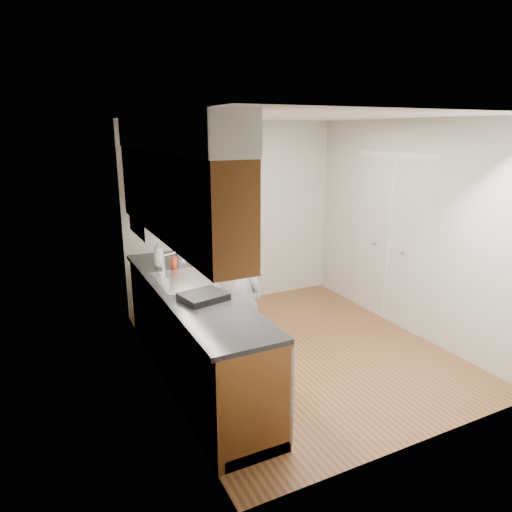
{
  "coord_description": "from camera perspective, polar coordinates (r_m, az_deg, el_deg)",
  "views": [
    {
      "loc": [
        -2.45,
        -3.93,
        2.37
      ],
      "look_at": [
        -0.39,
        0.25,
        1.08
      ],
      "focal_mm": 32.0,
      "sensor_mm": 36.0,
      "label": 1
    }
  ],
  "objects": [
    {
      "name": "ceiling",
      "position": [
        4.63,
        5.98,
        16.98
      ],
      "size": [
        3.5,
        3.5,
        0.0
      ],
      "primitive_type": "plane",
      "rotation": [
        3.14,
        0.0,
        0.0
      ],
      "color": "white",
      "rests_on": "wall_left"
    },
    {
      "name": "counter",
      "position": [
        4.53,
        -7.89,
        -9.21
      ],
      "size": [
        0.64,
        2.8,
        1.3
      ],
      "color": "brown",
      "rests_on": "floor"
    },
    {
      "name": "dish_rack",
      "position": [
        4.02,
        -6.6,
        -5.06
      ],
      "size": [
        0.43,
        0.38,
        0.06
      ],
      "primitive_type": "cube",
      "rotation": [
        0.0,
        0.0,
        0.21
      ],
      "color": "black",
      "rests_on": "counter"
    },
    {
      "name": "floor_mat",
      "position": [
        5.17,
        -1.35,
        -11.72
      ],
      "size": [
        0.61,
        0.86,
        0.01
      ],
      "primitive_type": "cube",
      "rotation": [
        0.0,
        0.0,
        0.21
      ],
      "color": "slate",
      "rests_on": "floor"
    },
    {
      "name": "upper_cabinets",
      "position": [
        4.15,
        -10.59,
        9.38
      ],
      "size": [
        0.47,
        2.8,
        1.21
      ],
      "color": "brown",
      "rests_on": "wall_left"
    },
    {
      "name": "steel_can",
      "position": [
        5.11,
        -9.56,
        -0.28
      ],
      "size": [
        0.09,
        0.09,
        0.13
      ],
      "primitive_type": "cylinder",
      "rotation": [
        0.0,
        0.0,
        -0.33
      ],
      "color": "#A5A5AA",
      "rests_on": "counter"
    },
    {
      "name": "closet_door",
      "position": [
        5.94,
        16.29,
        1.74
      ],
      "size": [
        0.02,
        1.22,
        2.05
      ],
      "primitive_type": "cube",
      "color": "white",
      "rests_on": "wall_right"
    },
    {
      "name": "soap_bottle_a",
      "position": [
        5.03,
        -12.06,
        0.36
      ],
      "size": [
        0.13,
        0.13,
        0.3
      ],
      "primitive_type": "imported",
      "rotation": [
        0.0,
        0.0,
        -0.17
      ],
      "color": "silver",
      "rests_on": "counter"
    },
    {
      "name": "person",
      "position": [
        4.83,
        -1.42,
        -2.16
      ],
      "size": [
        0.47,
        0.66,
        1.79
      ],
      "primitive_type": "imported",
      "rotation": [
        0.0,
        0.0,
        1.49
      ],
      "color": "#A1B7C3",
      "rests_on": "floor_mat"
    },
    {
      "name": "wall_left",
      "position": [
        4.2,
        -12.16,
        -0.38
      ],
      "size": [
        0.02,
        3.5,
        2.5
      ],
      "primitive_type": "cube",
      "color": "beige",
      "rests_on": "floor"
    },
    {
      "name": "wall_back",
      "position": [
        6.29,
        -2.85,
        5.19
      ],
      "size": [
        3.0,
        0.02,
        2.5
      ],
      "primitive_type": "cube",
      "color": "beige",
      "rests_on": "floor"
    },
    {
      "name": "soap_bottle_b",
      "position": [
        5.15,
        -9.33,
        0.17
      ],
      "size": [
        0.09,
        0.09,
        0.18
      ],
      "primitive_type": "imported",
      "rotation": [
        0.0,
        0.0,
        -0.17
      ],
      "color": "silver",
      "rests_on": "counter"
    },
    {
      "name": "floor",
      "position": [
        5.21,
        5.19,
        -11.7
      ],
      "size": [
        3.5,
        3.5,
        0.0
      ],
      "primitive_type": "plane",
      "color": "brown",
      "rests_on": "ground"
    },
    {
      "name": "wall_right",
      "position": [
        5.69,
        18.57,
        3.29
      ],
      "size": [
        0.02,
        3.5,
        2.5
      ],
      "primitive_type": "cube",
      "color": "beige",
      "rests_on": "floor"
    },
    {
      "name": "soda_can",
      "position": [
        4.93,
        -10.18,
        -0.87
      ],
      "size": [
        0.08,
        0.08,
        0.13
      ],
      "primitive_type": "cylinder",
      "rotation": [
        0.0,
        0.0,
        0.12
      ],
      "color": "#BF3920",
      "rests_on": "counter"
    }
  ]
}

